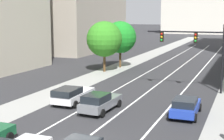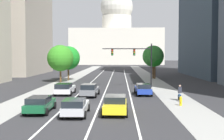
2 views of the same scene
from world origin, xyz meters
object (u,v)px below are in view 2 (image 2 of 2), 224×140
object	(u,v)px
car_green	(40,104)
car_yellow	(115,104)
car_gray	(90,90)
car_silver	(75,106)
car_white	(65,88)
street_tree_near_left	(60,58)
car_blue	(143,89)
street_tree_mid_left	(68,58)
capitol_building	(117,39)
street_tree_near_right	(155,59)
street_tree_far_right	(153,56)
traffic_signal_mast	(136,57)
cyclist	(180,93)
fire_hydrant	(181,101)

from	to	relation	value
car_green	car_yellow	size ratio (longest dim) A/B	1.04
car_gray	car_green	size ratio (longest dim) A/B	1.01
car_silver	car_yellow	size ratio (longest dim) A/B	1.06
car_white	car_yellow	bearing A→B (deg)	-150.97
street_tree_near_left	car_blue	bearing A→B (deg)	-49.72
car_yellow	street_tree_mid_left	bearing A→B (deg)	18.05
capitol_building	car_silver	distance (m)	136.29
car_gray	car_blue	bearing A→B (deg)	-75.73
capitol_building	street_tree_near_left	distance (m)	108.33
car_silver	street_tree_mid_left	size ratio (longest dim) A/B	0.70
car_green	street_tree_near_right	size ratio (longest dim) A/B	0.77
capitol_building	car_silver	world-z (taller)	capitol_building
car_gray	car_silver	world-z (taller)	car_gray
car_blue	street_tree_far_right	world-z (taller)	street_tree_far_right
car_gray	capitol_building	bearing A→B (deg)	1.63
street_tree_far_right	car_blue	bearing A→B (deg)	-99.20
car_silver	street_tree_mid_left	bearing A→B (deg)	10.32
traffic_signal_mast	street_tree_near_left	bearing A→B (deg)	150.71
car_blue	car_green	bearing A→B (deg)	137.30
traffic_signal_mast	car_blue	bearing A→B (deg)	-87.06
car_yellow	street_tree_far_right	size ratio (longest dim) A/B	0.63
car_white	street_tree_near_left	world-z (taller)	street_tree_near_left
car_gray	street_tree_near_left	size ratio (longest dim) A/B	0.69
traffic_signal_mast	street_tree_far_right	bearing A→B (deg)	74.69
car_blue	street_tree_near_right	size ratio (longest dim) A/B	0.74
car_green	cyclist	distance (m)	14.74
traffic_signal_mast	street_tree_mid_left	bearing A→B (deg)	137.02
cyclist	street_tree_near_right	xyz separation A→B (m)	(0.82, 29.11, 3.32)
traffic_signal_mast	fire_hydrant	xyz separation A→B (m)	(3.48, -15.96, -4.13)
car_gray	street_tree_near_right	size ratio (longest dim) A/B	0.78
car_green	car_silver	distance (m)	3.42
car_white	street_tree_mid_left	distance (m)	20.80
car_gray	car_blue	distance (m)	6.58
street_tree_mid_left	cyclist	bearing A→B (deg)	-56.27
fire_hydrant	car_blue	bearing A→B (deg)	112.46
car_blue	street_tree_near_left	size ratio (longest dim) A/B	0.65
fire_hydrant	street_tree_near_left	bearing A→B (deg)	125.39
car_yellow	street_tree_far_right	bearing A→B (deg)	-10.33
street_tree_near_left	street_tree_near_right	world-z (taller)	street_tree_near_left
street_tree_far_right	street_tree_mid_left	bearing A→B (deg)	-163.99
capitol_building	street_tree_mid_left	xyz separation A→B (m)	(-8.06, -103.32, -9.31)
car_white	traffic_signal_mast	xyz separation A→B (m)	(9.19, 8.65, 3.81)
car_silver	street_tree_far_right	xyz separation A→B (m)	(10.48, 37.21, 3.92)
fire_hydrant	traffic_signal_mast	bearing A→B (deg)	102.29
car_yellow	street_tree_near_left	xyz separation A→B (m)	(-10.30, 27.23, 3.55)
car_gray	car_blue	world-z (taller)	car_gray
capitol_building	street_tree_mid_left	size ratio (longest dim) A/B	7.28
capitol_building	car_yellow	xyz separation A→B (m)	(1.61, -134.80, -12.86)
car_green	car_silver	xyz separation A→B (m)	(3.21, -1.17, -0.00)
car_gray	street_tree_far_right	bearing A→B (deg)	-19.30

